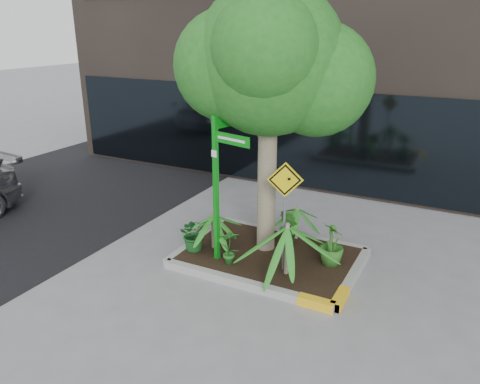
% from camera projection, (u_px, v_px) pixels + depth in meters
% --- Properties ---
extents(ground, '(80.00, 80.00, 0.00)m').
position_uv_depth(ground, '(253.00, 265.00, 8.76)').
color(ground, gray).
rests_on(ground, ground).
extents(asphalt_road, '(7.00, 80.00, 0.01)m').
position_uv_depth(asphalt_road, '(17.00, 207.00, 11.57)').
color(asphalt_road, black).
rests_on(asphalt_road, ground).
extents(planter, '(3.35, 2.36, 0.15)m').
position_uv_depth(planter, '(270.00, 257.00, 8.86)').
color(planter, '#9E9E99').
rests_on(planter, ground).
extents(tree, '(3.36, 2.98, 5.04)m').
position_uv_depth(tree, '(270.00, 60.00, 7.96)').
color(tree, gray).
rests_on(tree, ground).
extents(palm_front, '(1.07, 1.07, 1.19)m').
position_uv_depth(palm_front, '(288.00, 227.00, 7.88)').
color(palm_front, gray).
rests_on(palm_front, ground).
extents(palm_left, '(0.80, 0.80, 0.89)m').
position_uv_depth(palm_left, '(213.00, 216.00, 8.91)').
color(palm_left, gray).
rests_on(palm_left, ground).
extents(palm_back, '(0.77, 0.77, 0.85)m').
position_uv_depth(palm_back, '(297.00, 209.00, 9.31)').
color(palm_back, gray).
rests_on(palm_back, ground).
extents(shrub_a, '(0.85, 0.85, 0.67)m').
position_uv_depth(shrub_a, '(195.00, 234.00, 8.93)').
color(shrub_a, '#164F1C').
rests_on(shrub_a, planter).
extents(shrub_b, '(0.63, 0.63, 0.80)m').
position_uv_depth(shrub_b, '(332.00, 244.00, 8.37)').
color(shrub_b, '#2C681F').
rests_on(shrub_b, planter).
extents(shrub_c, '(0.49, 0.49, 0.68)m').
position_uv_depth(shrub_c, '(229.00, 247.00, 8.39)').
color(shrub_c, '#22621E').
rests_on(shrub_c, planter).
extents(shrub_d, '(0.60, 0.60, 0.77)m').
position_uv_depth(shrub_d, '(289.00, 227.00, 9.08)').
color(shrub_d, '#235E1B').
rests_on(shrub_d, planter).
extents(street_sign_post, '(0.81, 0.96, 2.82)m').
position_uv_depth(street_sign_post, '(220.00, 176.00, 8.19)').
color(street_sign_post, '#0D9417').
rests_on(street_sign_post, ground).
extents(cattle_sign, '(0.57, 0.25, 1.98)m').
position_uv_depth(cattle_sign, '(285.00, 199.00, 7.87)').
color(cattle_sign, slate).
rests_on(cattle_sign, ground).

